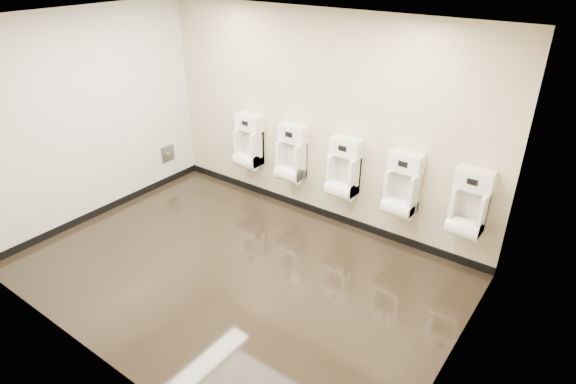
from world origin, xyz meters
name	(u,v)px	position (x,y,z in m)	size (l,w,h in m)	color
ground	(236,272)	(0.00, 0.00, 0.00)	(5.00, 3.50, 0.00)	black
ceiling	(220,25)	(0.00, 0.00, 2.80)	(5.00, 3.50, 0.00)	silver
back_wall	(319,120)	(0.00, 1.75, 1.40)	(5.00, 0.02, 2.80)	beige
front_wall	(79,236)	(0.00, -1.75, 1.40)	(5.00, 0.02, 2.80)	beige
left_wall	(89,118)	(-2.50, 0.00, 1.40)	(0.02, 3.50, 2.80)	beige
right_wall	(467,241)	(2.50, 0.00, 1.40)	(0.02, 3.50, 2.80)	beige
tile_overlay_left	(89,119)	(-2.50, 0.00, 1.40)	(0.01, 3.50, 2.80)	silver
skirting_back	(316,210)	(0.00, 1.74, 0.05)	(5.00, 0.02, 0.10)	black
skirting_left	(107,208)	(-2.49, 0.00, 0.05)	(0.02, 3.50, 0.10)	black
access_panel	(167,153)	(-2.48, 1.20, 0.50)	(0.04, 0.25, 0.25)	#9E9EA3
urinal_0	(248,145)	(-1.13, 1.61, 0.82)	(0.42, 0.32, 0.78)	white
urinal_1	(291,158)	(-0.35, 1.61, 0.82)	(0.42, 0.32, 0.78)	white
urinal_2	(343,173)	(0.48, 1.61, 0.82)	(0.42, 0.32, 0.78)	white
urinal_3	(402,189)	(1.29, 1.61, 0.82)	(0.42, 0.32, 0.78)	white
urinal_4	(468,209)	(2.10, 1.61, 0.82)	(0.42, 0.32, 0.78)	white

